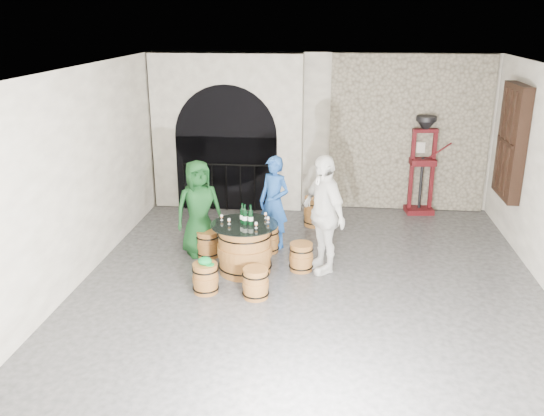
# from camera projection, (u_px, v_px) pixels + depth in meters

# --- Properties ---
(ground) EXTENTS (8.00, 8.00, 0.00)m
(ground) POSITION_uv_depth(u_px,v_px,m) (309.00, 287.00, 8.71)
(ground) COLOR #2C2C2E
(ground) RESTS_ON ground
(wall_back) EXTENTS (8.00, 0.00, 8.00)m
(wall_back) POSITION_uv_depth(u_px,v_px,m) (320.00, 131.00, 11.97)
(wall_back) COLOR white
(wall_back) RESTS_ON ground
(wall_front) EXTENTS (8.00, 0.00, 8.00)m
(wall_front) POSITION_uv_depth(u_px,v_px,m) (288.00, 331.00, 4.43)
(wall_front) COLOR white
(wall_front) RESTS_ON ground
(wall_left) EXTENTS (0.00, 8.00, 8.00)m
(wall_left) POSITION_uv_depth(u_px,v_px,m) (77.00, 178.00, 8.56)
(wall_left) COLOR white
(wall_left) RESTS_ON ground
(ceiling) EXTENTS (8.00, 8.00, 0.00)m
(ceiling) POSITION_uv_depth(u_px,v_px,m) (314.00, 71.00, 7.69)
(ceiling) COLOR beige
(ceiling) RESTS_ON wall_back
(stone_facing_panel) EXTENTS (3.20, 0.12, 3.18)m
(stone_facing_panel) POSITION_uv_depth(u_px,v_px,m) (408.00, 134.00, 11.72)
(stone_facing_panel) COLOR gray
(stone_facing_panel) RESTS_ON ground
(arched_opening) EXTENTS (3.10, 0.60, 3.19)m
(arched_opening) POSITION_uv_depth(u_px,v_px,m) (228.00, 133.00, 11.92)
(arched_opening) COLOR white
(arched_opening) RESTS_ON ground
(shuttered_window) EXTENTS (0.23, 1.10, 2.00)m
(shuttered_window) POSITION_uv_depth(u_px,v_px,m) (511.00, 142.00, 10.05)
(shuttered_window) COLOR black
(shuttered_window) RESTS_ON wall_right
(barrel_table) EXTENTS (1.06, 1.06, 0.81)m
(barrel_table) POSITION_uv_depth(u_px,v_px,m) (245.00, 248.00, 9.10)
(barrel_table) COLOR brown
(barrel_table) RESTS_ON ground
(barrel_stool_left) EXTENTS (0.40, 0.40, 0.46)m
(barrel_stool_left) POSITION_uv_depth(u_px,v_px,m) (208.00, 244.00, 9.74)
(barrel_stool_left) COLOR brown
(barrel_stool_left) RESTS_ON ground
(barrel_stool_far) EXTENTS (0.40, 0.40, 0.46)m
(barrel_stool_far) POSITION_uv_depth(u_px,v_px,m) (268.00, 239.00, 9.94)
(barrel_stool_far) COLOR brown
(barrel_stool_far) RESTS_ON ground
(barrel_stool_right) EXTENTS (0.40, 0.40, 0.46)m
(barrel_stool_right) POSITION_uv_depth(u_px,v_px,m) (301.00, 257.00, 9.22)
(barrel_stool_right) COLOR brown
(barrel_stool_right) RESTS_ON ground
(barrel_stool_near_right) EXTENTS (0.40, 0.40, 0.46)m
(barrel_stool_near_right) POSITION_uv_depth(u_px,v_px,m) (256.00, 283.00, 8.32)
(barrel_stool_near_right) COLOR brown
(barrel_stool_near_right) RESTS_ON ground
(barrel_stool_near_left) EXTENTS (0.40, 0.40, 0.46)m
(barrel_stool_near_left) POSITION_uv_depth(u_px,v_px,m) (206.00, 278.00, 8.48)
(barrel_stool_near_left) COLOR brown
(barrel_stool_near_left) RESTS_ON ground
(green_cap) EXTENTS (0.24, 0.20, 0.11)m
(green_cap) POSITION_uv_depth(u_px,v_px,m) (205.00, 261.00, 8.39)
(green_cap) COLOR #0B7F31
(green_cap) RESTS_ON barrel_stool_near_left
(person_green) EXTENTS (0.96, 0.86, 1.64)m
(person_green) POSITION_uv_depth(u_px,v_px,m) (199.00, 208.00, 9.68)
(person_green) COLOR #0F3816
(person_green) RESTS_ON ground
(person_blue) EXTENTS (0.71, 0.64, 1.63)m
(person_blue) POSITION_uv_depth(u_px,v_px,m) (274.00, 202.00, 9.99)
(person_blue) COLOR #1A448F
(person_blue) RESTS_ON ground
(person_white) EXTENTS (0.99, 1.19, 1.90)m
(person_white) POSITION_uv_depth(u_px,v_px,m) (323.00, 214.00, 9.01)
(person_white) COLOR silver
(person_white) RESTS_ON ground
(wine_bottle_left) EXTENTS (0.08, 0.08, 0.32)m
(wine_bottle_left) POSITION_uv_depth(u_px,v_px,m) (245.00, 216.00, 8.92)
(wine_bottle_left) COLOR black
(wine_bottle_left) RESTS_ON barrel_table
(wine_bottle_center) EXTENTS (0.08, 0.08, 0.32)m
(wine_bottle_center) POSITION_uv_depth(u_px,v_px,m) (251.00, 217.00, 8.90)
(wine_bottle_center) COLOR black
(wine_bottle_center) RESTS_ON barrel_table
(wine_bottle_right) EXTENTS (0.08, 0.08, 0.32)m
(wine_bottle_right) POSITION_uv_depth(u_px,v_px,m) (242.00, 215.00, 8.98)
(wine_bottle_right) COLOR black
(wine_bottle_right) RESTS_ON barrel_table
(tasting_glass_a) EXTENTS (0.05, 0.05, 0.10)m
(tasting_glass_a) POSITION_uv_depth(u_px,v_px,m) (229.00, 221.00, 8.94)
(tasting_glass_a) COLOR #C15F25
(tasting_glass_a) RESTS_ON barrel_table
(tasting_glass_b) EXTENTS (0.05, 0.05, 0.10)m
(tasting_glass_b) POSITION_uv_depth(u_px,v_px,m) (268.00, 220.00, 9.01)
(tasting_glass_b) COLOR #C15F25
(tasting_glass_b) RESTS_ON barrel_table
(tasting_glass_c) EXTENTS (0.05, 0.05, 0.10)m
(tasting_glass_c) POSITION_uv_depth(u_px,v_px,m) (244.00, 215.00, 9.24)
(tasting_glass_c) COLOR #C15F25
(tasting_glass_c) RESTS_ON barrel_table
(tasting_glass_d) EXTENTS (0.05, 0.05, 0.10)m
(tasting_glass_d) POSITION_uv_depth(u_px,v_px,m) (266.00, 215.00, 9.20)
(tasting_glass_d) COLOR #C15F25
(tasting_glass_d) RESTS_ON barrel_table
(tasting_glass_e) EXTENTS (0.05, 0.05, 0.10)m
(tasting_glass_e) POSITION_uv_depth(u_px,v_px,m) (256.00, 225.00, 8.77)
(tasting_glass_e) COLOR #C15F25
(tasting_glass_e) RESTS_ON barrel_table
(tasting_glass_f) EXTENTS (0.05, 0.05, 0.10)m
(tasting_glass_f) POSITION_uv_depth(u_px,v_px,m) (222.00, 217.00, 9.11)
(tasting_glass_f) COLOR #C15F25
(tasting_glass_f) RESTS_ON barrel_table
(side_barrel) EXTENTS (0.43, 0.43, 0.58)m
(side_barrel) POSITION_uv_depth(u_px,v_px,m) (315.00, 211.00, 11.15)
(side_barrel) COLOR brown
(side_barrel) RESTS_ON ground
(corking_press) EXTENTS (0.85, 0.50, 2.01)m
(corking_press) POSITION_uv_depth(u_px,v_px,m) (423.00, 158.00, 11.60)
(corking_press) COLOR #510D13
(corking_press) RESTS_ON ground
(control_box) EXTENTS (0.18, 0.10, 0.22)m
(control_box) POSITION_uv_depth(u_px,v_px,m) (420.00, 147.00, 11.70)
(control_box) COLOR silver
(control_box) RESTS_ON wall_back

